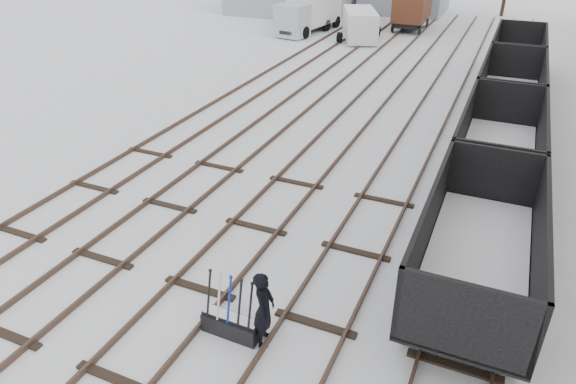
% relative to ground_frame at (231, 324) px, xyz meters
% --- Properties ---
extents(ground, '(120.00, 120.00, 0.00)m').
position_rel_ground_frame_xyz_m(ground, '(-1.44, 0.98, -0.28)').
color(ground, white).
rests_on(ground, ground).
extents(tracks, '(13.90, 52.00, 0.16)m').
position_rel_ground_frame_xyz_m(tracks, '(-1.44, 14.66, -0.21)').
color(tracks, black).
rests_on(tracks, ground).
extents(ground_frame, '(1.31, 0.45, 1.49)m').
position_rel_ground_frame_xyz_m(ground_frame, '(0.00, 0.00, 0.00)').
color(ground_frame, black).
rests_on(ground_frame, ground).
extents(worker, '(0.56, 0.72, 1.78)m').
position_rel_ground_frame_xyz_m(worker, '(0.75, 0.10, 0.60)').
color(worker, black).
rests_on(worker, ground).
extents(freight_wagon_a, '(2.51, 6.27, 2.56)m').
position_rel_ground_frame_xyz_m(freight_wagon_a, '(4.56, 3.47, 0.69)').
color(freight_wagon_a, black).
rests_on(freight_wagon_a, ground).
extents(freight_wagon_b, '(2.51, 6.27, 2.56)m').
position_rel_ground_frame_xyz_m(freight_wagon_b, '(4.56, 9.87, 0.69)').
color(freight_wagon_b, black).
rests_on(freight_wagon_b, ground).
extents(freight_wagon_c, '(2.51, 6.27, 2.56)m').
position_rel_ground_frame_xyz_m(freight_wagon_c, '(4.56, 16.27, 0.69)').
color(freight_wagon_c, black).
rests_on(freight_wagon_c, ground).
extents(freight_wagon_d, '(2.51, 6.27, 2.56)m').
position_rel_ground_frame_xyz_m(freight_wagon_d, '(4.56, 22.67, 0.69)').
color(freight_wagon_d, black).
rests_on(freight_wagon_d, ground).
extents(box_van_wagon, '(2.56, 4.68, 3.53)m').
position_rel_ground_frame_xyz_m(box_van_wagon, '(-3.27, 33.59, 1.77)').
color(box_van_wagon, black).
rests_on(box_van_wagon, ground).
extents(lorry, '(2.86, 6.83, 3.01)m').
position_rel_ground_frame_xyz_m(lorry, '(-10.03, 29.73, 1.26)').
color(lorry, black).
rests_on(lorry, ground).
extents(panel_van, '(3.66, 5.05, 2.04)m').
position_rel_ground_frame_xyz_m(panel_van, '(-5.82, 28.61, 0.78)').
color(panel_van, white).
rests_on(panel_van, ground).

